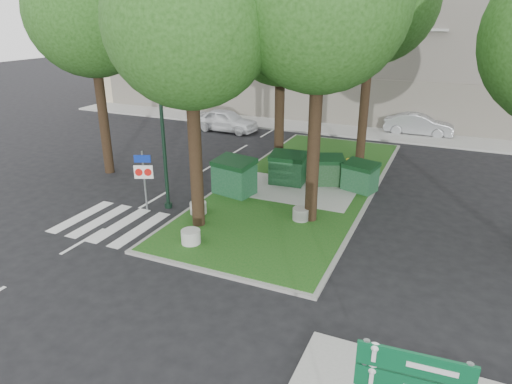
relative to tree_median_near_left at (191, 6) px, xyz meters
The scene contains 20 objects.
ground 7.88m from the tree_median_near_left, 61.12° to the right, with size 120.00×120.00×0.00m, color black.
median_island 9.27m from the tree_median_near_left, 70.64° to the left, with size 6.00×16.00×0.12m, color #174D16.
median_kerb 9.28m from the tree_median_near_left, 70.64° to the left, with size 6.30×16.30×0.10m, color gray.
building_sidewalk 17.57m from the tree_median_near_left, 84.94° to the left, with size 42.00×3.00×0.12m, color #999993.
zebra_crossing 7.75m from the tree_median_near_left, 155.64° to the right, with size 5.00×3.00×0.01m, color silver.
apartment_building 23.49m from the tree_median_near_left, 86.55° to the left, with size 41.00×12.00×16.00m, color tan.
tree_median_near_left is the anchor object (origin of this frame).
tree_median_mid 6.53m from the tree_median_near_left, 85.60° to the left, with size 4.80×4.80×9.99m.
dumpster_a 7.19m from the tree_median_near_left, 94.84° to the left, with size 1.84×1.45×1.53m.
dumpster_b 8.42m from the tree_median_near_left, 75.52° to the left, with size 1.60×1.18×1.41m.
dumpster_c 9.25m from the tree_median_near_left, 63.14° to the left, with size 1.65×1.42×1.29m.
dumpster_d 9.70m from the tree_median_near_left, 51.66° to the left, with size 1.58×1.31×1.27m.
bollard_left 7.04m from the tree_median_near_left, 128.03° to the left, with size 0.62×0.62×0.44m, color #A7A6A1.
bollard_right 7.84m from the tree_median_near_left, 29.81° to the left, with size 0.61×0.61×0.44m, color #979692.
bollard_mid 7.12m from the tree_median_near_left, 73.64° to the right, with size 0.63×0.63×0.45m, color #ACADA7.
litter_bin 10.90m from the tree_median_near_left, 65.52° to the left, with size 0.37×0.37×0.65m, color yellow.
street_lamp 4.55m from the tree_median_near_left, 154.70° to the left, with size 0.43×0.43×5.40m.
traffic_sign_pole 6.41m from the tree_median_near_left, behind, with size 0.66×0.32×2.37m.
car_white 15.62m from the tree_median_near_left, 113.86° to the left, with size 1.67×4.15×1.41m, color white.
car_silver 19.06m from the tree_median_near_left, 71.44° to the left, with size 1.44×4.12×1.36m, color #9C9FA4.
Camera 1 is at (6.30, -10.09, 7.11)m, focal length 32.00 mm.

